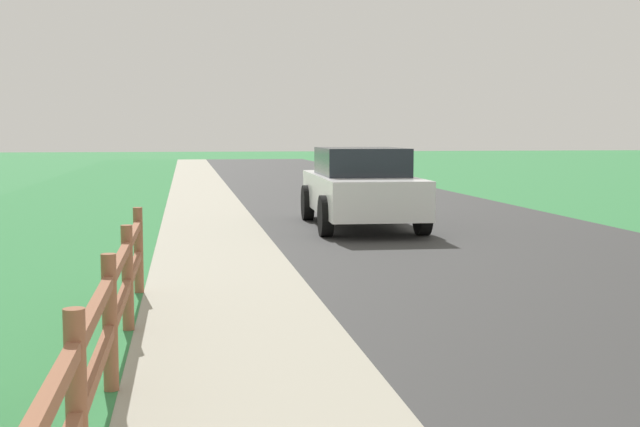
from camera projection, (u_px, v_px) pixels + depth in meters
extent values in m
plane|color=#317B41|center=(235.00, 195.00, 25.34)|extent=(120.00, 120.00, 0.00)
cube|color=#343434|center=(336.00, 189.00, 27.87)|extent=(7.00, 66.00, 0.01)
cube|color=#A09B89|center=(138.00, 192.00, 26.83)|extent=(6.00, 66.00, 0.01)
cube|color=#317B41|center=(90.00, 192.00, 26.59)|extent=(5.00, 66.00, 0.00)
cylinder|color=#90583D|center=(77.00, 408.00, 4.18)|extent=(0.11, 0.11, 1.02)
cylinder|color=#90583D|center=(110.00, 323.00, 6.05)|extent=(0.11, 0.11, 1.02)
cylinder|color=#90583D|center=(128.00, 278.00, 7.92)|extent=(0.11, 0.11, 1.02)
cylinder|color=#90583D|center=(138.00, 250.00, 9.80)|extent=(0.11, 0.11, 1.02)
cube|color=#90583D|center=(97.00, 366.00, 5.12)|extent=(0.07, 9.53, 0.09)
cube|color=#90583D|center=(95.00, 309.00, 5.09)|extent=(0.07, 9.53, 0.09)
cube|color=white|center=(361.00, 193.00, 16.70)|extent=(1.97, 4.82, 0.72)
cube|color=#1E232B|center=(361.00, 161.00, 16.62)|extent=(1.67, 2.38, 0.55)
cylinder|color=black|center=(423.00, 215.00, 15.39)|extent=(0.25, 0.77, 0.76)
cylinder|color=black|center=(326.00, 216.00, 15.16)|extent=(0.25, 0.77, 0.76)
cylinder|color=black|center=(389.00, 202.00, 18.30)|extent=(0.25, 0.77, 0.76)
cylinder|color=black|center=(308.00, 203.00, 18.07)|extent=(0.25, 0.77, 0.76)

